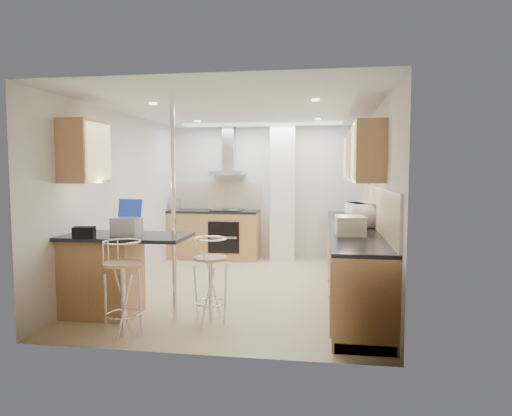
# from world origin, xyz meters

# --- Properties ---
(ground) EXTENTS (4.80, 4.80, 0.00)m
(ground) POSITION_xyz_m (0.00, 0.00, 0.00)
(ground) COLOR tan
(ground) RESTS_ON ground
(room_shell) EXTENTS (3.64, 4.84, 2.51)m
(room_shell) POSITION_xyz_m (0.32, 0.38, 1.54)
(room_shell) COLOR silver
(room_shell) RESTS_ON ground
(right_counter) EXTENTS (0.63, 4.40, 0.92)m
(right_counter) POSITION_xyz_m (1.50, 0.00, 0.46)
(right_counter) COLOR #A17540
(right_counter) RESTS_ON ground
(back_counter) EXTENTS (1.70, 0.63, 0.92)m
(back_counter) POSITION_xyz_m (-0.95, 2.10, 0.46)
(back_counter) COLOR #A17540
(back_counter) RESTS_ON ground
(peninsula) EXTENTS (1.47, 0.72, 0.94)m
(peninsula) POSITION_xyz_m (-1.12, -1.45, 0.48)
(peninsula) COLOR #A17540
(peninsula) RESTS_ON ground
(microwave) EXTENTS (0.51, 0.64, 0.31)m
(microwave) POSITION_xyz_m (1.65, -0.07, 1.08)
(microwave) COLOR white
(microwave) RESTS_ON right_counter
(laptop) EXTENTS (0.31, 0.24, 0.20)m
(laptop) POSITION_xyz_m (-1.05, -1.53, 1.04)
(laptop) COLOR #AAABB2
(laptop) RESTS_ON peninsula
(bag) EXTENTS (0.25, 0.21, 0.12)m
(bag) POSITION_xyz_m (-1.45, -1.72, 1.00)
(bag) COLOR black
(bag) RESTS_ON peninsula
(bar_stool_near) EXTENTS (0.50, 0.50, 0.98)m
(bar_stool_near) POSITION_xyz_m (-0.88, -2.03, 0.49)
(bar_stool_near) COLOR tan
(bar_stool_near) RESTS_ON ground
(bar_stool_end) EXTENTS (0.54, 0.54, 0.94)m
(bar_stool_end) POSITION_xyz_m (-0.11, -1.49, 0.47)
(bar_stool_end) COLOR tan
(bar_stool_end) RESTS_ON ground
(jar_a) EXTENTS (0.15, 0.15, 0.16)m
(jar_a) POSITION_xyz_m (1.51, 0.97, 1.00)
(jar_a) COLOR beige
(jar_a) RESTS_ON right_counter
(jar_b) EXTENTS (0.13, 0.13, 0.17)m
(jar_b) POSITION_xyz_m (1.60, 0.73, 1.00)
(jar_b) COLOR beige
(jar_b) RESTS_ON right_counter
(jar_c) EXTENTS (0.17, 0.17, 0.18)m
(jar_c) POSITION_xyz_m (1.47, -0.56, 1.01)
(jar_c) COLOR #C1B59A
(jar_c) RESTS_ON right_counter
(jar_d) EXTENTS (0.11, 0.11, 0.13)m
(jar_d) POSITION_xyz_m (1.56, -0.26, 0.98)
(jar_d) COLOR white
(jar_d) RESTS_ON right_counter
(bread_bin) EXTENTS (0.35, 0.43, 0.22)m
(bread_bin) POSITION_xyz_m (1.42, -0.93, 1.03)
(bread_bin) COLOR beige
(bread_bin) RESTS_ON right_counter
(kettle) EXTENTS (0.16, 0.16, 0.23)m
(kettle) POSITION_xyz_m (-1.63, 1.93, 1.04)
(kettle) COLOR #B5B8BA
(kettle) RESTS_ON back_counter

